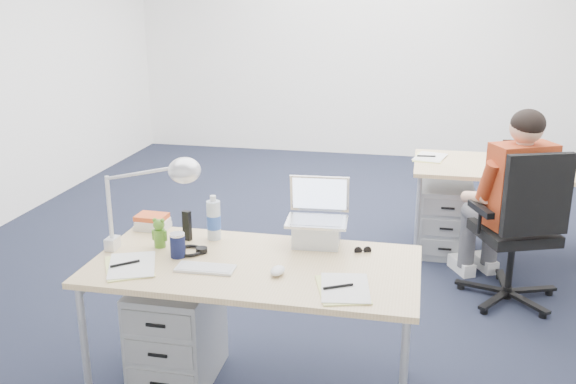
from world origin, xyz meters
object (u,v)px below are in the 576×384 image
at_px(drawer_pedestal_near, 177,331).
at_px(water_bottle, 214,217).
at_px(can_koozie, 178,245).
at_px(dark_laptop, 525,155).
at_px(office_chair, 514,259).
at_px(book_stack, 152,222).
at_px(desk_near, 254,272).
at_px(seated_person, 506,202).
at_px(headphones, 189,250).
at_px(sunglasses, 363,250).
at_px(desk_lamp, 138,202).
at_px(drawer_pedestal_far, 445,219).
at_px(bear_figurine, 159,232).
at_px(silver_laptop, 317,213).
at_px(wireless_keyboard, 205,268).
at_px(desk_far, 520,172).
at_px(cordless_phone, 187,226).
at_px(computer_mouse, 278,271).

height_order(drawer_pedestal_near, water_bottle, water_bottle).
relative_size(can_koozie, dark_laptop, 0.42).
height_order(office_chair, book_stack, office_chair).
bearing_deg(desk_near, dark_laptop, 54.20).
xyz_separation_m(seated_person, can_koozie, (-1.74, -1.54, 0.15)).
distance_m(headphones, book_stack, 0.43).
height_order(sunglasses, desk_lamp, desk_lamp).
xyz_separation_m(seated_person, water_bottle, (-1.64, -1.26, 0.21)).
relative_size(drawer_pedestal_far, bear_figurine, 3.46).
bearing_deg(silver_laptop, bear_figurine, -168.93).
bearing_deg(wireless_keyboard, water_bottle, 100.36).
distance_m(wireless_keyboard, desk_lamp, 0.49).
distance_m(seated_person, sunglasses, 1.54).
distance_m(silver_laptop, book_stack, 0.95).
height_order(desk_far, water_bottle, water_bottle).
xyz_separation_m(seated_person, headphones, (-1.71, -1.48, 0.10)).
xyz_separation_m(water_bottle, dark_laptop, (1.82, 1.85, -0.01)).
relative_size(office_chair, desk_lamp, 2.02).
distance_m(silver_laptop, sunglasses, 0.30).
bearing_deg(desk_far, can_koozie, -130.99).
height_order(desk_near, desk_far, same).
bearing_deg(headphones, cordless_phone, 102.63).
distance_m(seated_person, dark_laptop, 0.64).
distance_m(seated_person, silver_laptop, 1.66).
xyz_separation_m(computer_mouse, cordless_phone, (-0.57, 0.33, 0.06)).
xyz_separation_m(headphones, water_bottle, (0.06, 0.21, 0.11)).
height_order(drawer_pedestal_near, cordless_phone, cordless_phone).
bearing_deg(seated_person, sunglasses, -149.95).
bearing_deg(book_stack, drawer_pedestal_far, 47.39).
xyz_separation_m(silver_laptop, dark_laptop, (1.27, 1.80, -0.06)).
bearing_deg(desk_near, book_stack, 152.79).
bearing_deg(cordless_phone, computer_mouse, -12.09).
distance_m(drawer_pedestal_far, dark_laptop, 0.78).
xyz_separation_m(drawer_pedestal_near, headphones, (0.09, 0.00, 0.47)).
xyz_separation_m(drawer_pedestal_far, water_bottle, (-1.29, -1.90, 0.58)).
bearing_deg(wireless_keyboard, bear_figurine, 143.43).
bearing_deg(computer_mouse, headphones, 167.59).
xyz_separation_m(water_bottle, bear_figurine, (-0.24, -0.17, -0.04)).
bearing_deg(drawer_pedestal_near, desk_lamp, -168.89).
height_order(can_koozie, cordless_phone, cordless_phone).
height_order(drawer_pedestal_near, dark_laptop, dark_laptop).
xyz_separation_m(desk_far, water_bottle, (-1.82, -1.93, 0.17)).
relative_size(drawer_pedestal_near, computer_mouse, 5.32).
bearing_deg(sunglasses, dark_laptop, 42.51).
xyz_separation_m(computer_mouse, sunglasses, (0.36, 0.35, -0.01)).
xyz_separation_m(desk_far, book_stack, (-2.21, -1.86, 0.09)).
bearing_deg(drawer_pedestal_far, headphones, -122.65).
distance_m(drawer_pedestal_far, bear_figurine, 2.62).
height_order(office_chair, drawer_pedestal_far, office_chair).
height_order(seated_person, bear_figurine, seated_person).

